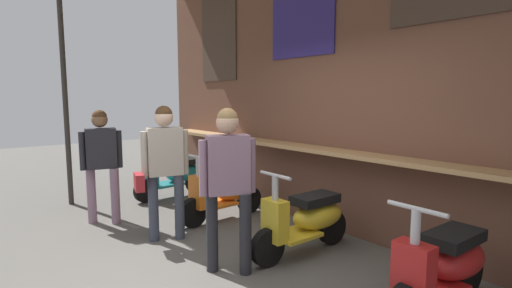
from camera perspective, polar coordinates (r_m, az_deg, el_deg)
The scene contains 9 objects.
ground_plane at distance 3.91m, azimuth -4.47°, elevation -19.53°, with size 25.22×25.22×0.00m, color #56544F.
market_stall_facade at distance 4.81m, azimuth 14.16°, elevation 12.59°, with size 9.01×2.74×3.99m.
scooter_teal at distance 6.89m, azimuth -11.93°, elevation -4.53°, with size 0.49×1.40×0.97m.
scooter_orange at distance 5.55m, azimuth -4.34°, elevation -7.19°, with size 0.46×1.40×0.97m.
scooter_yellow at distance 4.39m, azimuth 7.71°, elevation -11.08°, with size 0.46×1.40×0.97m.
scooter_red at distance 3.60m, azimuth 26.46°, elevation -15.95°, with size 0.46×1.40×0.97m.
shopper_with_handbag at distance 4.72m, azimuth -13.63°, elevation -2.30°, with size 0.35×0.66×1.65m.
shopper_browsing at distance 5.63m, azimuth -22.15°, elevation -1.54°, with size 0.36×0.54×1.58m.
shopper_passing at distance 3.73m, azimuth -4.23°, elevation -4.38°, with size 0.38×0.53×1.65m.
Camera 1 is at (2.89, -1.98, 1.75)m, focal length 26.72 mm.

